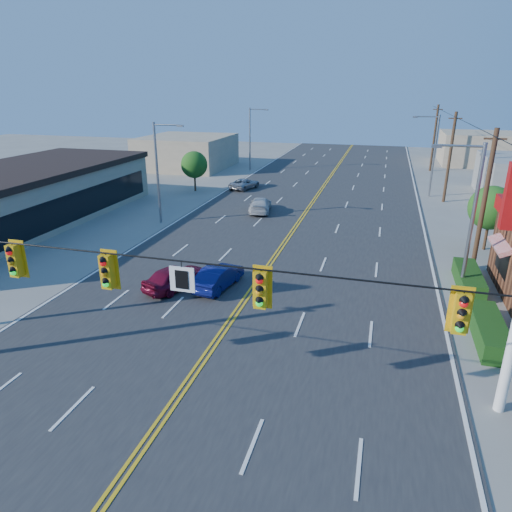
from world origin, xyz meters
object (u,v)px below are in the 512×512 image
(car_silver, at_px, (245,184))
(car_magenta, at_px, (176,278))
(signal_span, at_px, (142,292))
(car_white, at_px, (260,205))
(car_blue, at_px, (219,278))

(car_silver, bearing_deg, car_magenta, 114.91)
(signal_span, relative_size, car_silver, 6.04)
(signal_span, xyz_separation_m, car_white, (-3.83, 27.32, -4.25))
(car_blue, distance_m, car_white, 16.49)
(signal_span, relative_size, car_white, 5.57)
(car_blue, relative_size, car_white, 0.88)
(car_white, xyz_separation_m, car_silver, (-4.18, 8.88, -0.07))
(signal_span, distance_m, car_silver, 37.32)
(car_magenta, distance_m, car_white, 17.10)
(car_white, relative_size, car_silver, 1.08)
(car_white, distance_m, car_silver, 9.81)
(signal_span, xyz_separation_m, car_silver, (-8.00, 36.19, -4.33))
(signal_span, relative_size, car_blue, 6.34)
(signal_span, bearing_deg, car_magenta, 111.35)
(car_magenta, relative_size, car_blue, 1.02)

